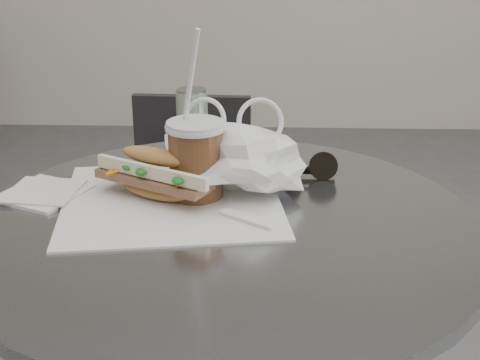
{
  "coord_description": "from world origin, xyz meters",
  "views": [
    {
      "loc": [
        0.05,
        -0.69,
        1.16
      ],
      "look_at": [
        0.02,
        0.23,
        0.79
      ],
      "focal_mm": 50.0,
      "sensor_mm": 36.0,
      "label": 1
    }
  ],
  "objects_px": {
    "chair_far": "(188,262)",
    "iced_coffee": "(196,159)",
    "drink_can": "(192,119)",
    "banh_mi": "(154,175)",
    "sunglasses": "(305,168)"
  },
  "relations": [
    {
      "from": "drink_can",
      "to": "sunglasses",
      "type": "bearing_deg",
      "value": -37.07
    },
    {
      "from": "chair_far",
      "to": "iced_coffee",
      "type": "distance_m",
      "value": 0.72
    },
    {
      "from": "chair_far",
      "to": "drink_can",
      "type": "distance_m",
      "value": 0.55
    },
    {
      "from": "sunglasses",
      "to": "drink_can",
      "type": "distance_m",
      "value": 0.26
    },
    {
      "from": "drink_can",
      "to": "iced_coffee",
      "type": "bearing_deg",
      "value": -82.85
    },
    {
      "from": "chair_far",
      "to": "sunglasses",
      "type": "xyz_separation_m",
      "value": [
        0.26,
        -0.45,
        0.43
      ]
    },
    {
      "from": "iced_coffee",
      "to": "sunglasses",
      "type": "distance_m",
      "value": 0.2
    },
    {
      "from": "sunglasses",
      "to": "drink_can",
      "type": "height_order",
      "value": "drink_can"
    },
    {
      "from": "banh_mi",
      "to": "sunglasses",
      "type": "relative_size",
      "value": 2.29
    },
    {
      "from": "iced_coffee",
      "to": "drink_can",
      "type": "bearing_deg",
      "value": 97.15
    },
    {
      "from": "sunglasses",
      "to": "drink_can",
      "type": "relative_size",
      "value": 0.96
    },
    {
      "from": "chair_far",
      "to": "iced_coffee",
      "type": "relative_size",
      "value": 2.72
    },
    {
      "from": "chair_far",
      "to": "iced_coffee",
      "type": "bearing_deg",
      "value": 101.05
    },
    {
      "from": "chair_far",
      "to": "banh_mi",
      "type": "distance_m",
      "value": 0.71
    },
    {
      "from": "banh_mi",
      "to": "sunglasses",
      "type": "distance_m",
      "value": 0.26
    }
  ]
}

